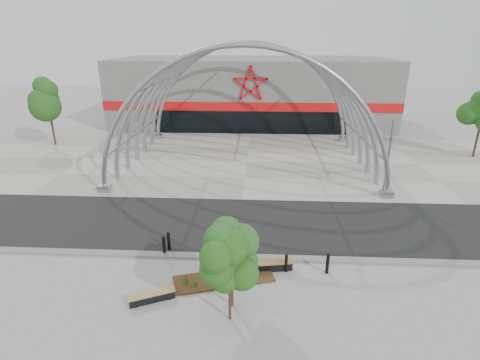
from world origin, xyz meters
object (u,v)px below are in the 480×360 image
at_px(street_tree_1, 229,267).
at_px(signal_pole, 388,157).
at_px(bench_1, 269,266).
at_px(bench_0, 152,297).
at_px(bollard_2, 201,259).
at_px(street_tree_0, 232,249).

bearing_deg(street_tree_1, signal_pole, 53.07).
height_order(signal_pole, bench_1, signal_pole).
relative_size(street_tree_1, bench_1, 1.46).
bearing_deg(street_tree_1, bench_0, 165.05).
bearing_deg(street_tree_1, bench_1, 64.84).
relative_size(bench_1, bollard_2, 2.44).
xyz_separation_m(signal_pole, bench_1, (-8.25, -9.69, -2.54)).
distance_m(bench_0, bench_1, 5.56).
height_order(street_tree_0, bench_1, street_tree_0).
bearing_deg(street_tree_1, street_tree_0, 88.05).
distance_m(bench_0, bollard_2, 3.10).
height_order(signal_pole, bollard_2, signal_pole).
distance_m(street_tree_0, bench_1, 3.92).
height_order(bench_0, bollard_2, bollard_2).
height_order(signal_pole, street_tree_0, signal_pole).
distance_m(street_tree_0, bench_0, 4.20).
relative_size(signal_pole, bench_1, 2.31).
bearing_deg(signal_pole, street_tree_0, -128.59).
height_order(bench_1, bollard_2, bollard_2).
bearing_deg(signal_pole, bench_1, -130.39).
bearing_deg(bench_1, bollard_2, 179.03).
height_order(street_tree_1, bollard_2, street_tree_1).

